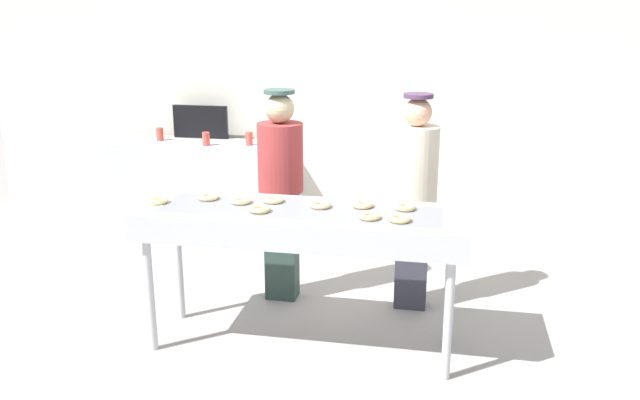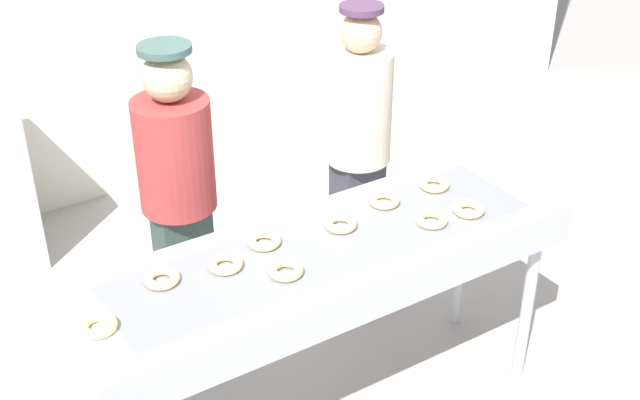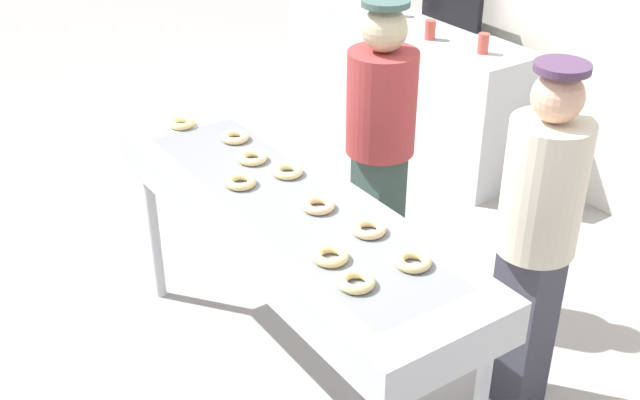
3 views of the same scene
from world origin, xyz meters
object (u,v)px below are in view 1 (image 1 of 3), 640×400
fryer_conveyor (301,224)px  paper_cup_0 (249,139)px  plain_donut_6 (241,201)px  prep_counter (196,187)px  menu_display (201,122)px  plain_donut_1 (320,205)px  paper_cup_2 (206,139)px  plain_donut_0 (400,219)px  plain_donut_3 (260,209)px  plain_donut_5 (362,204)px  plain_donut_8 (158,200)px  plain_donut_7 (369,216)px  plain_donut_9 (208,197)px  plain_donut_4 (405,207)px  worker_baker (415,191)px  plain_donut_2 (273,200)px  worker_assistant (281,183)px  paper_cup_1 (160,134)px

fryer_conveyor → paper_cup_0: 2.30m
plain_donut_6 → prep_counter: bearing=118.9°
menu_display → plain_donut_1: bearing=-53.5°
menu_display → paper_cup_2: bearing=-62.4°
plain_donut_1 → plain_donut_6: same height
plain_donut_0 → plain_donut_3: bearing=178.1°
plain_donut_5 → plain_donut_6: same height
plain_donut_5 → plain_donut_8: bearing=-173.1°
plain_donut_7 → prep_counter: bearing=132.1°
plain_donut_0 → plain_donut_9: same height
plain_donut_0 → plain_donut_6: size_ratio=1.00×
paper_cup_2 → plain_donut_0: bearing=-46.2°
plain_donut_4 → plain_donut_8: (-1.62, -0.16, 0.00)m
plain_donut_5 → worker_baker: size_ratio=0.08×
plain_donut_2 → plain_donut_5: 0.60m
plain_donut_2 → worker_assistant: 0.62m
paper_cup_1 → paper_cup_0: bearing=-3.6°
fryer_conveyor → plain_donut_8: (-0.96, -0.03, 0.11)m
fryer_conveyor → plain_donut_0: 0.66m
worker_baker → menu_display: bearing=-44.3°
plain_donut_9 → worker_assistant: (0.35, 0.63, -0.05)m
plain_donut_3 → plain_donut_7: 0.70m
fryer_conveyor → menu_display: (-1.56, 2.34, 0.23)m
plain_donut_0 → worker_baker: worker_baker is taller
plain_donut_9 → paper_cup_2: 2.01m
plain_donut_2 → paper_cup_0: (-0.76, 1.95, 0.02)m
plain_donut_6 → paper_cup_2: (-0.96, 1.92, 0.02)m
plain_donut_6 → paper_cup_1: (-1.50, 2.07, 0.02)m
plain_donut_0 → plain_donut_5: size_ratio=1.00×
plain_donut_2 → worker_baker: 1.11m
plain_donut_7 → plain_donut_6: bearing=169.0°
plain_donut_2 → worker_baker: bearing=35.2°
plain_donut_5 → plain_donut_9: (-1.05, -0.02, 0.00)m
paper_cup_1 → paper_cup_2: size_ratio=1.00×
plain_donut_4 → prep_counter: plain_donut_4 is taller
plain_donut_9 → paper_cup_1: size_ratio=1.05×
plain_donut_1 → menu_display: menu_display is taller
plain_donut_2 → plain_donut_7: (0.67, -0.23, 0.00)m
plain_donut_2 → paper_cup_2: size_ratio=1.05×
paper_cup_0 → paper_cup_2: bearing=-167.2°
plain_donut_3 → plain_donut_4: bearing=13.8°
worker_baker → paper_cup_0: 2.12m
plain_donut_1 → paper_cup_1: paper_cup_1 is taller
plain_donut_7 → plain_donut_0: bearing=-5.8°
plain_donut_5 → plain_donut_9: 1.05m
plain_donut_3 → plain_donut_5: bearing=19.7°
plain_donut_3 → prep_counter: 2.64m
plain_donut_6 → worker_assistant: 0.68m
plain_donut_2 → fryer_conveyor: bearing=-31.5°
plain_donut_9 → plain_donut_0: bearing=-10.1°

